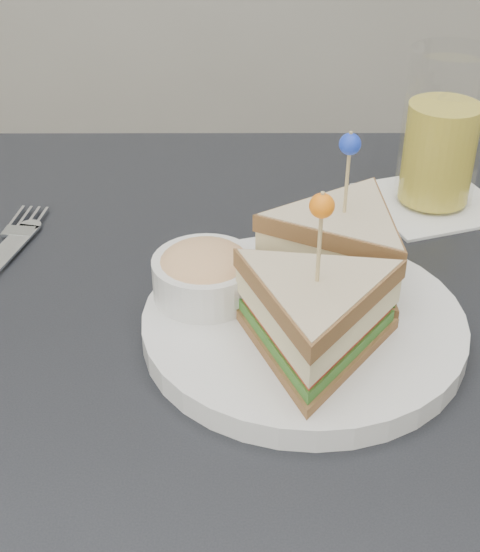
# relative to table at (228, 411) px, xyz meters

# --- Properties ---
(table) EXTENTS (0.80, 0.80, 0.75)m
(table) POSITION_rel_table_xyz_m (0.00, 0.00, 0.00)
(table) COLOR black
(table) RESTS_ON ground
(plate_meal) EXTENTS (0.32, 0.32, 0.15)m
(plate_meal) POSITION_rel_table_xyz_m (0.06, 0.01, 0.12)
(plate_meal) COLOR white
(plate_meal) RESTS_ON table
(cutlery_fork) EXTENTS (0.04, 0.19, 0.01)m
(cutlery_fork) POSITION_rel_table_xyz_m (-0.20, 0.12, 0.08)
(cutlery_fork) COLOR silver
(cutlery_fork) RESTS_ON table
(drink_set) EXTENTS (0.15, 0.15, 0.16)m
(drink_set) POSITION_rel_table_xyz_m (0.20, 0.22, 0.15)
(drink_set) COLOR white
(drink_set) RESTS_ON table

